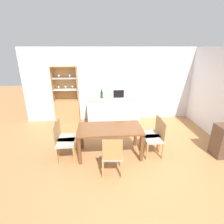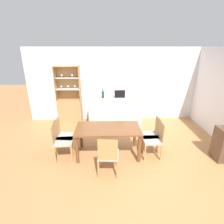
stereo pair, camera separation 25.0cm
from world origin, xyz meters
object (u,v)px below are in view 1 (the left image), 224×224
Objects in this scene: dining_chair_head_near at (112,155)px; microwave at (120,93)px; wine_bottle at (102,95)px; dining_chair_side_left_near at (63,142)px; dining_chair_side_right_near at (155,138)px; dining_table at (110,131)px; dining_chair_side_right_far at (152,134)px; display_cabinet at (67,107)px; dining_chair_side_left_far at (65,137)px.

dining_chair_head_near is 1.76× the size of microwave.
wine_bottle reaches higher than microwave.
dining_chair_side_left_near is 2.21m from dining_chair_side_right_near.
dining_chair_side_right_near is 1.76× the size of microwave.
dining_table is 0.76m from dining_chair_head_near.
dining_chair_side_right_far is 1.00× the size of dining_chair_side_right_near.
display_cabinet is at bearing 164.48° from microwave.
dining_chair_side_right_near is (2.21, 0.00, 0.00)m from dining_chair_side_left_near.
microwave is (-0.65, 1.50, 0.72)m from dining_chair_side_right_far.
dining_chair_side_left_near is at bearing 4.23° from dining_chair_side_left_far.
dining_chair_side_left_near is at bearing -131.74° from microwave.
dining_chair_side_left_near and dining_chair_side_right_far have the same top height.
dining_table is 5.22× the size of wine_bottle.
microwave is at bearing -15.52° from display_cabinet.
dining_chair_side_left_near is (-1.11, -0.12, -0.17)m from dining_table.
display_cabinet is at bearing 46.34° from dining_chair_side_right_far.
dining_chair_head_near is 1.00× the size of dining_chair_side_right_near.
dining_chair_side_right_near is 2.00m from microwave.
wine_bottle is at bearing -26.74° from display_cabinet.
dining_chair_side_right_far is at bearing 93.50° from dining_chair_side_left_near.
microwave is 1.73× the size of wine_bottle.
dining_chair_side_right_far is (2.44, -2.00, -0.11)m from display_cabinet.
dining_chair_side_right_near is (0.00, -0.25, 0.00)m from dining_chair_side_right_far.
dining_chair_head_near is 2.51m from microwave.
dining_chair_head_near is at bearing -86.47° from wine_bottle.
dining_chair_side_left_near is 0.25m from dining_chair_side_left_far.
wine_bottle is at bearing 146.80° from dining_chair_side_left_near.
display_cabinet is 2.17× the size of dining_chair_side_right_near.
display_cabinet is 2.17× the size of dining_chair_side_left_far.
dining_chair_head_near and dining_chair_side_right_near have the same top height.
dining_chair_side_right_far is 2.00m from wine_bottle.
dining_chair_side_right_far is at bearing 0.54° from dining_chair_side_right_near.
wine_bottle is (-1.25, 1.40, 0.69)m from dining_chair_side_right_far.
display_cabinet is 2.51m from dining_table.
dining_table is at bearing 92.12° from dining_chair_side_right_far.
display_cabinet reaches higher than dining_chair_side_left_near.
dining_chair_head_near is 1.40m from dining_chair_side_left_far.
wine_bottle reaches higher than dining_chair_head_near.
display_cabinet is 1.27× the size of dining_table.
dining_table is 1.71× the size of dining_chair_side_left_near.
dining_chair_side_left_far is 1.00× the size of dining_chair_side_right_far.
display_cabinet is 3.16m from dining_chair_side_right_far.
display_cabinet is 3.82× the size of microwave.
dining_chair_side_left_far is at bearing 177.08° from dining_chair_side_left_near.
wine_bottle reaches higher than dining_chair_side_right_near.
dining_chair_side_right_near is (2.44, -2.25, -0.11)m from display_cabinet.
dining_chair_head_near is (1.10, -0.61, 0.00)m from dining_chair_side_left_near.
display_cabinet is 3.16m from dining_chair_head_near.
dining_chair_side_left_far is 1.83m from wine_bottle.
microwave reaches higher than dining_chair_side_right_far.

